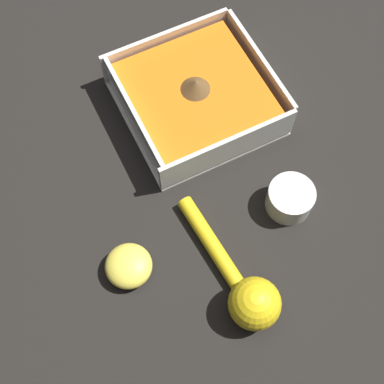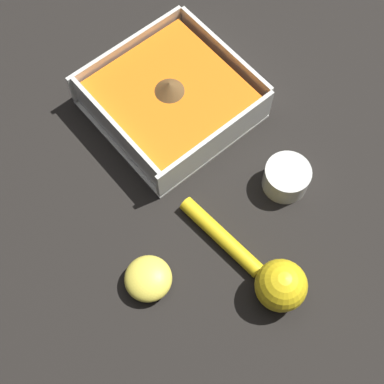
{
  "view_description": "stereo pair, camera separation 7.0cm",
  "coord_description": "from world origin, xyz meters",
  "px_view_note": "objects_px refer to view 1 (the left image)",
  "views": [
    {
      "loc": [
        -0.2,
        -0.36,
        0.67
      ],
      "look_at": [
        -0.07,
        -0.1,
        0.03
      ],
      "focal_mm": 50.0,
      "sensor_mm": 36.0,
      "label": 1
    },
    {
      "loc": [
        -0.26,
        -0.33,
        0.67
      ],
      "look_at": [
        -0.07,
        -0.1,
        0.03
      ],
      "focal_mm": 50.0,
      "sensor_mm": 36.0,
      "label": 2
    }
  ],
  "objects_px": {
    "square_dish": "(198,97)",
    "lemon_squeezer": "(246,292)",
    "spice_bowl": "(290,199)",
    "lemon_half": "(129,266)"
  },
  "relations": [
    {
      "from": "square_dish",
      "to": "lemon_squeezer",
      "type": "xyz_separation_m",
      "value": [
        -0.08,
        -0.28,
        0.0
      ]
    },
    {
      "from": "lemon_squeezer",
      "to": "spice_bowl",
      "type": "bearing_deg",
      "value": 122.6
    },
    {
      "from": "spice_bowl",
      "to": "lemon_half",
      "type": "xyz_separation_m",
      "value": [
        -0.23,
        0.01,
        -0.0
      ]
    },
    {
      "from": "lemon_squeezer",
      "to": "lemon_half",
      "type": "relative_size",
      "value": 3.31
    },
    {
      "from": "square_dish",
      "to": "lemon_half",
      "type": "bearing_deg",
      "value": -136.06
    },
    {
      "from": "square_dish",
      "to": "lemon_squeezer",
      "type": "bearing_deg",
      "value": -105.17
    },
    {
      "from": "spice_bowl",
      "to": "lemon_half",
      "type": "height_order",
      "value": "spice_bowl"
    },
    {
      "from": "spice_bowl",
      "to": "lemon_half",
      "type": "distance_m",
      "value": 0.23
    },
    {
      "from": "spice_bowl",
      "to": "lemon_squeezer",
      "type": "height_order",
      "value": "lemon_squeezer"
    },
    {
      "from": "lemon_squeezer",
      "to": "lemon_half",
      "type": "bearing_deg",
      "value": -134.79
    }
  ]
}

